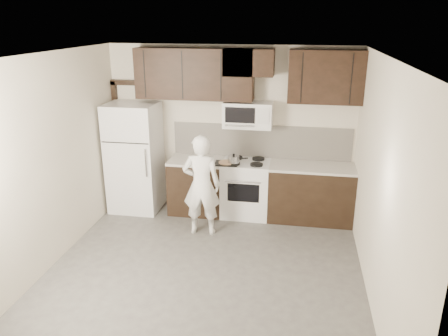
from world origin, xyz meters
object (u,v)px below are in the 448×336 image
(microwave, at_px, (248,115))
(person, at_px, (202,185))
(refrigerator, at_px, (135,157))
(stove, at_px, (246,188))

(microwave, bearing_deg, person, -122.56)
(refrigerator, height_order, person, refrigerator)
(microwave, xyz_separation_m, refrigerator, (-1.85, -0.17, -0.75))
(microwave, xyz_separation_m, person, (-0.56, -0.88, -0.89))
(microwave, distance_m, person, 1.37)
(stove, distance_m, refrigerator, 1.90)
(stove, relative_size, refrigerator, 0.52)
(stove, xyz_separation_m, person, (-0.56, -0.76, 0.30))
(microwave, height_order, refrigerator, microwave)
(microwave, height_order, person, microwave)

